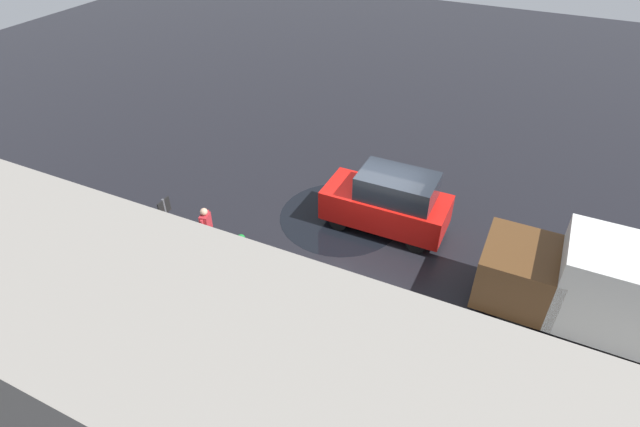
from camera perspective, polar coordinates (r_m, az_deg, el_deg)
ground_plane at (r=15.89m, az=5.69°, el=-2.72°), size 60.00×60.00×0.00m
kerb_strip at (r=13.10m, az=-1.04°, el=-13.28°), size 24.00×3.20×0.04m
moving_hatchback at (r=15.73m, az=7.84°, el=1.33°), size 3.91×1.71×2.06m
delivery_truck at (r=14.00m, az=29.56°, el=-7.48°), size 5.39×2.13×2.60m
fire_hydrant at (r=15.07m, az=-8.93°, el=-3.64°), size 0.42×0.31×0.80m
pedestrian at (r=15.06m, az=-12.85°, el=-1.49°), size 0.32×0.55×1.62m
metal_railing at (r=11.56m, az=-1.47°, el=-17.19°), size 8.50×0.04×1.05m
sign_post at (r=14.42m, az=-16.97°, el=-1.12°), size 0.07×0.44×2.40m
puddle_patch at (r=16.65m, az=2.31°, el=-0.40°), size 4.03×4.03×0.01m
building_block at (r=8.76m, az=-25.59°, el=-19.37°), size 13.90×2.40×6.55m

